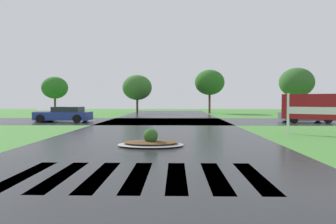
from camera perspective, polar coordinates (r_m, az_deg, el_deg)
asphalt_roadway at (r=13.82m, az=-2.31°, el=-5.25°), size 10.07×80.00×0.01m
asphalt_cross_road at (r=27.04m, az=-0.50°, el=-1.63°), size 90.00×9.07×0.01m
crosswalk_stripes at (r=7.74m, az=-5.30°, el=-11.15°), size 5.85×3.15×0.01m
estate_billboard at (r=17.94m, az=24.11°, el=0.59°), size 2.66×1.55×2.14m
median_island at (r=12.52m, az=-3.06°, el=-5.37°), size 2.56×1.73×0.68m
car_white_sedan at (r=27.95m, az=23.09°, el=-0.46°), size 3.94×2.07×1.28m
car_dark_suv at (r=27.44m, az=-17.81°, el=-0.44°), size 4.48×2.32×1.23m
drainage_pipe_stack at (r=28.68m, az=-20.92°, el=-0.56°), size 1.64×1.26×1.00m
background_treeline at (r=43.49m, az=4.47°, el=4.83°), size 37.08×6.50×6.01m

